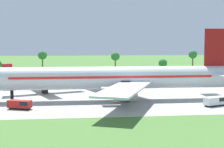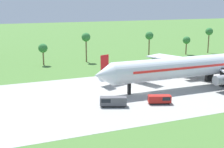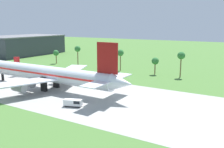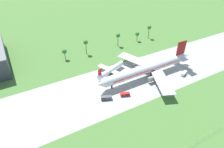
{
  "view_description": "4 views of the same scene",
  "coord_description": "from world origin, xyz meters",
  "px_view_note": "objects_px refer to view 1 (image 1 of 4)",
  "views": [
    {
      "loc": [
        12.95,
        -91.64,
        15.68
      ],
      "look_at": [
        23.19,
        -0.99,
        7.07
      ],
      "focal_mm": 55.0,
      "sensor_mm": 36.0,
      "label": 1
    },
    {
      "loc": [
        -38.16,
        -73.76,
        24.39
      ],
      "look_at": [
        -8.03,
        -0.99,
        6.07
      ],
      "focal_mm": 50.0,
      "sensor_mm": 36.0,
      "label": 2
    },
    {
      "loc": [
        95.69,
        -68.7,
        25.19
      ],
      "look_at": [
        54.41,
        -0.99,
        9.07
      ],
      "focal_mm": 40.0,
      "sensor_mm": 36.0,
      "label": 3
    },
    {
      "loc": [
        -50.37,
        -86.33,
        78.81
      ],
      "look_at": [
        0.47,
        5.0,
        6.0
      ],
      "focal_mm": 32.0,
      "sensor_mm": 36.0,
      "label": 4
    }
  ],
  "objects_px": {
    "fuel_truck": "(215,101)",
    "catering_van": "(20,104)",
    "jet_airliner": "(118,78)",
    "regional_aircraft": "(44,83)"
  },
  "relations": [
    {
      "from": "fuel_truck",
      "to": "catering_van",
      "type": "relative_size",
      "value": 1.01
    },
    {
      "from": "regional_aircraft",
      "to": "catering_van",
      "type": "height_order",
      "value": "regional_aircraft"
    },
    {
      "from": "regional_aircraft",
      "to": "catering_van",
      "type": "bearing_deg",
      "value": -98.2
    },
    {
      "from": "jet_airliner",
      "to": "catering_van",
      "type": "relative_size",
      "value": 12.73
    },
    {
      "from": "jet_airliner",
      "to": "regional_aircraft",
      "type": "bearing_deg",
      "value": 145.63
    },
    {
      "from": "catering_van",
      "to": "regional_aircraft",
      "type": "bearing_deg",
      "value": 81.8
    },
    {
      "from": "jet_airliner",
      "to": "regional_aircraft",
      "type": "relative_size",
      "value": 3.12
    },
    {
      "from": "jet_airliner",
      "to": "fuel_truck",
      "type": "distance_m",
      "value": 25.55
    },
    {
      "from": "jet_airliner",
      "to": "fuel_truck",
      "type": "height_order",
      "value": "jet_airliner"
    },
    {
      "from": "fuel_truck",
      "to": "catering_van",
      "type": "xyz_separation_m",
      "value": [
        -46.75,
        1.13,
        -0.08
      ]
    }
  ]
}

